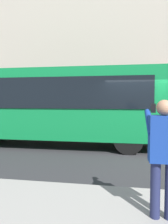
% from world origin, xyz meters
% --- Properties ---
extents(ground_plane, '(60.00, 60.00, 0.00)m').
position_xyz_m(ground_plane, '(0.00, 0.00, 0.00)').
color(ground_plane, '#2B2B2D').
extents(building_facade_far, '(28.00, 1.55, 12.00)m').
position_xyz_m(building_facade_far, '(-0.02, -6.80, 5.99)').
color(building_facade_far, '#A89E8E').
rests_on(building_facade_far, ground_plane).
extents(red_bus, '(9.05, 2.54, 3.08)m').
position_xyz_m(red_bus, '(3.48, -0.73, 1.68)').
color(red_bus, '#0F7238').
rests_on(red_bus, ground_plane).
extents(pedestrian_photographer, '(0.53, 0.52, 1.70)m').
position_xyz_m(pedestrian_photographer, '(0.15, 4.51, 1.14)').
color(pedestrian_photographer, '#1E2347').
rests_on(pedestrian_photographer, sidewalk_curb).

